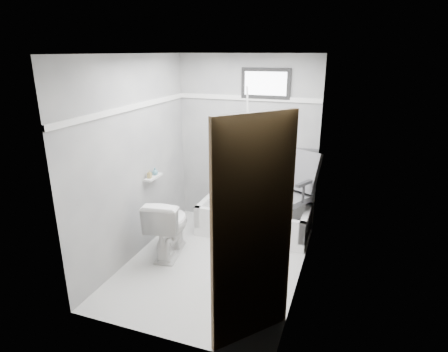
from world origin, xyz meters
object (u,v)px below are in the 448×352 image
at_px(bathtub, 254,219).
at_px(toilet, 169,226).
at_px(soap_bottle_a, 149,174).
at_px(soap_bottle_b, 155,171).
at_px(door, 275,257).
at_px(office_chair, 286,192).

relative_size(bathtub, toilet, 1.96).
xyz_separation_m(toilet, soap_bottle_a, (-0.32, 0.16, 0.59)).
height_order(soap_bottle_a, soap_bottle_b, soap_bottle_a).
relative_size(toilet, soap_bottle_a, 7.22).
bearing_deg(bathtub, door, -71.25).
distance_m(office_chair, soap_bottle_a, 1.79).
relative_size(office_chair, soap_bottle_a, 10.06).
distance_m(toilet, soap_bottle_a, 0.69).
height_order(bathtub, toilet, toilet).
height_order(door, soap_bottle_b, door).
bearing_deg(office_chair, bathtub, -147.48).
distance_m(soap_bottle_a, soap_bottle_b, 0.14).
xyz_separation_m(bathtub, office_chair, (0.42, 0.04, 0.44)).
relative_size(office_chair, soap_bottle_b, 10.68).
distance_m(office_chair, toilet, 1.59).
bearing_deg(door, soap_bottle_b, 139.75).
distance_m(office_chair, soap_bottle_b, 1.74).
bearing_deg(soap_bottle_b, office_chair, 21.52).
height_order(bathtub, soap_bottle_a, soap_bottle_a).
relative_size(toilet, door, 0.38).
bearing_deg(soap_bottle_b, toilet, -42.72).
xyz_separation_m(door, soap_bottle_a, (-1.92, 1.49, -0.03)).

